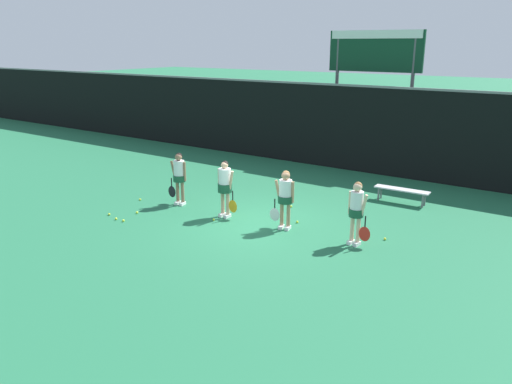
% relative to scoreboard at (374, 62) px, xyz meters
% --- Properties ---
extents(ground_plane, '(140.00, 140.00, 0.00)m').
position_rel_scoreboard_xyz_m(ground_plane, '(0.23, -8.38, -4.14)').
color(ground_plane, '#216642').
extents(fence_windscreen, '(60.00, 0.08, 3.33)m').
position_rel_scoreboard_xyz_m(fence_windscreen, '(0.23, -1.29, -2.46)').
color(fence_windscreen, black).
rests_on(fence_windscreen, ground_plane).
extents(scoreboard, '(3.82, 0.15, 5.32)m').
position_rel_scoreboard_xyz_m(scoreboard, '(0.00, 0.00, 0.00)').
color(scoreboard, '#515156').
rests_on(scoreboard, ground_plane).
extents(bench_courtside, '(1.71, 0.41, 0.45)m').
position_rel_scoreboard_xyz_m(bench_courtside, '(2.89, -4.29, -3.76)').
color(bench_courtside, '#B2B2B7').
rests_on(bench_courtside, ground_plane).
extents(player_0, '(0.66, 0.38, 1.64)m').
position_rel_scoreboard_xyz_m(player_0, '(-2.72, -8.37, -3.17)').
color(player_0, '#8C664C').
rests_on(player_0, ground_plane).
extents(player_1, '(0.69, 0.41, 1.66)m').
position_rel_scoreboard_xyz_m(player_1, '(-0.84, -8.48, -3.16)').
color(player_1, tan).
rests_on(player_1, ground_plane).
extents(player_2, '(0.68, 0.40, 1.62)m').
position_rel_scoreboard_xyz_m(player_2, '(1.08, -8.34, -3.18)').
color(player_2, tan).
rests_on(player_2, ground_plane).
extents(player_3, '(0.64, 0.36, 1.62)m').
position_rel_scoreboard_xyz_m(player_3, '(3.10, -8.29, -3.19)').
color(player_3, beige).
rests_on(player_3, ground_plane).
extents(tennis_ball_0, '(0.07, 0.07, 0.07)m').
position_rel_scoreboard_xyz_m(tennis_ball_0, '(-3.16, -9.76, -4.11)').
color(tennis_ball_0, '#CCE033').
rests_on(tennis_ball_0, ground_plane).
extents(tennis_ball_1, '(0.07, 0.07, 0.07)m').
position_rel_scoreboard_xyz_m(tennis_ball_1, '(-3.71, -10.33, -4.11)').
color(tennis_ball_1, '#CCE033').
rests_on(tennis_ball_1, ground_plane).
extents(tennis_ball_2, '(0.07, 0.07, 0.07)m').
position_rel_scoreboard_xyz_m(tennis_ball_2, '(-2.94, -10.47, -4.11)').
color(tennis_ball_2, '#CCE033').
rests_on(tennis_ball_2, ground_plane).
extents(tennis_ball_3, '(0.07, 0.07, 0.07)m').
position_rel_scoreboard_xyz_m(tennis_ball_3, '(-4.05, -8.82, -4.11)').
color(tennis_ball_3, '#CCE033').
rests_on(tennis_ball_3, ground_plane).
extents(tennis_ball_4, '(0.07, 0.07, 0.07)m').
position_rel_scoreboard_xyz_m(tennis_ball_4, '(-3.23, -10.48, -4.11)').
color(tennis_ball_4, '#CCE033').
rests_on(tennis_ball_4, ground_plane).
extents(tennis_ball_5, '(0.07, 0.07, 0.07)m').
position_rel_scoreboard_xyz_m(tennis_ball_5, '(1.14, -7.77, -4.11)').
color(tennis_ball_5, '#CCE033').
rests_on(tennis_ball_5, ground_plane).
extents(tennis_ball_6, '(0.06, 0.06, 0.06)m').
position_rel_scoreboard_xyz_m(tennis_ball_6, '(-0.90, -8.95, -4.11)').
color(tennis_ball_6, '#CCE033').
rests_on(tennis_ball_6, ground_plane).
extents(tennis_ball_7, '(0.07, 0.07, 0.07)m').
position_rel_scoreboard_xyz_m(tennis_ball_7, '(3.62, -7.59, -4.11)').
color(tennis_ball_7, '#CCE033').
rests_on(tennis_ball_7, ground_plane).
extents(tennis_ball_8, '(0.07, 0.07, 0.07)m').
position_rel_scoreboard_xyz_m(tennis_ball_8, '(0.29, -6.67, -4.11)').
color(tennis_ball_8, '#CCE033').
rests_on(tennis_ball_8, ground_plane).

